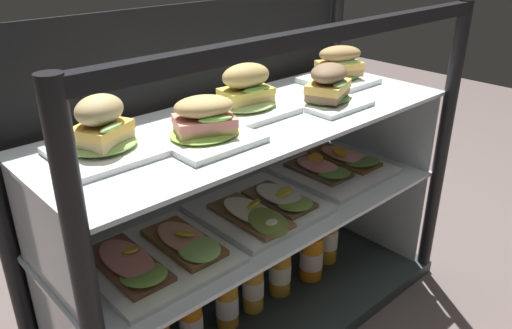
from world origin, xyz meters
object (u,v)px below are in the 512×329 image
open_sandwich_tray_mid_right (263,208)px  juice_bottle_front_second (253,283)px  juice_bottle_front_right_end (328,237)px  open_sandwich_tray_far_right (335,166)px  juice_bottle_back_right (227,300)px  juice_bottle_front_middle (311,255)px  juice_bottle_near_post (281,266)px  plated_roll_sandwich_far_right (328,88)px  plated_roll_sandwich_left_of_center (103,134)px  open_sandwich_tray_center (158,256)px  plated_roll_sandwich_mid_right (205,125)px  plated_roll_sandwich_mid_left (339,69)px  plated_roll_sandwich_near_right_corner (246,95)px  juice_bottle_back_center (191,320)px

open_sandwich_tray_mid_right → juice_bottle_front_second: 0.26m
juice_bottle_front_second → juice_bottle_front_right_end: (0.34, 0.01, -0.00)m
open_sandwich_tray_far_right → juice_bottle_back_right: 0.52m
juice_bottle_front_second → juice_bottle_front_middle: (0.24, -0.01, -0.01)m
juice_bottle_near_post → plated_roll_sandwich_far_right: bearing=-25.9°
plated_roll_sandwich_left_of_center → juice_bottle_near_post: plated_roll_sandwich_left_of_center is taller
plated_roll_sandwich_left_of_center → open_sandwich_tray_far_right: plated_roll_sandwich_left_of_center is taller
open_sandwich_tray_center → juice_bottle_front_middle: 0.61m
open_sandwich_tray_center → juice_bottle_front_middle: open_sandwich_tray_center is taller
juice_bottle_back_right → plated_roll_sandwich_mid_right: bearing=-154.0°
open_sandwich_tray_far_right → plated_roll_sandwich_mid_left: bearing=44.6°
plated_roll_sandwich_mid_left → juice_bottle_front_middle: bearing=-156.7°
open_sandwich_tray_center → juice_bottle_back_right: (0.22, 0.03, -0.27)m
plated_roll_sandwich_mid_left → juice_bottle_front_right_end: size_ratio=0.83×
open_sandwich_tray_center → plated_roll_sandwich_far_right: bearing=-2.5°
juice_bottle_front_right_end → open_sandwich_tray_center: bearing=-176.3°
open_sandwich_tray_center → juice_bottle_front_right_end: (0.66, 0.04, -0.26)m
plated_roll_sandwich_left_of_center → open_sandwich_tray_mid_right: plated_roll_sandwich_left_of_center is taller
plated_roll_sandwich_left_of_center → plated_roll_sandwich_mid_left: plated_roll_sandwich_left_of_center is taller
juice_bottle_front_right_end → plated_roll_sandwich_near_right_corner: bearing=173.7°
open_sandwich_tray_center → juice_bottle_back_center: (0.10, 0.04, -0.27)m
juice_bottle_back_center → juice_bottle_front_middle: juice_bottle_front_middle is taller
open_sandwich_tray_far_right → plated_roll_sandwich_mid_right: bearing=-175.4°
open_sandwich_tray_center → open_sandwich_tray_mid_right: size_ratio=1.00×
plated_roll_sandwich_left_of_center → juice_bottle_front_second: bearing=-6.6°
plated_roll_sandwich_mid_right → juice_bottle_front_second: 0.56m
plated_roll_sandwich_near_right_corner → open_sandwich_tray_mid_right: 0.29m
plated_roll_sandwich_near_right_corner → juice_bottle_back_right: size_ratio=0.91×
open_sandwich_tray_mid_right → juice_bottle_front_second: (-0.00, 0.03, -0.26)m
juice_bottle_front_right_end → juice_bottle_back_center: bearing=-179.5°
juice_bottle_near_post → juice_bottle_front_middle: bearing=-4.8°
plated_roll_sandwich_mid_right → plated_roll_sandwich_mid_left: 0.58m
plated_roll_sandwich_mid_left → juice_bottle_front_right_end: bearing=-141.0°
plated_roll_sandwich_mid_left → juice_bottle_front_second: 0.67m
juice_bottle_back_right → juice_bottle_front_middle: (0.33, -0.01, -0.00)m
open_sandwich_tray_center → open_sandwich_tray_mid_right: (0.32, -0.00, -0.00)m
open_sandwich_tray_center → juice_bottle_front_second: (0.32, 0.03, -0.26)m
plated_roll_sandwich_far_right → juice_bottle_near_post: plated_roll_sandwich_far_right is taller
plated_roll_sandwich_far_right → plated_roll_sandwich_mid_left: 0.22m
juice_bottle_front_second → juice_bottle_front_middle: size_ratio=1.14×
plated_roll_sandwich_far_right → plated_roll_sandwich_left_of_center: bearing=170.7°
open_sandwich_tray_mid_right → juice_bottle_back_center: 0.35m
plated_roll_sandwich_mid_left → juice_bottle_back_center: bearing=-175.2°
juice_bottle_front_middle → juice_bottle_front_right_end: (0.11, 0.02, 0.01)m
plated_roll_sandwich_far_right → open_sandwich_tray_mid_right: plated_roll_sandwich_far_right is taller
juice_bottle_back_center → juice_bottle_front_second: 0.22m
open_sandwich_tray_center → juice_bottle_front_second: bearing=5.5°
plated_roll_sandwich_mid_right → open_sandwich_tray_far_right: size_ratio=0.66×
plated_roll_sandwich_left_of_center → open_sandwich_tray_center: (0.06, -0.07, -0.28)m
open_sandwich_tray_far_right → open_sandwich_tray_center: bearing=-177.0°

